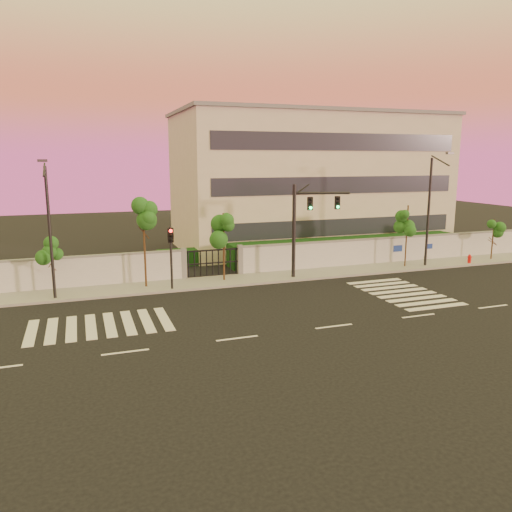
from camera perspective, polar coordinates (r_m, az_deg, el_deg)
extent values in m
plane|color=black|center=(25.11, 8.88, -7.96)|extent=(120.00, 120.00, 0.00)
cube|color=gray|center=(34.30, 0.54, -2.53)|extent=(60.00, 3.00, 0.15)
cube|color=#B1B3B8|center=(42.45, 18.51, 0.79)|extent=(31.00, 0.30, 2.00)
cube|color=slate|center=(42.29, 18.60, 2.21)|extent=(31.00, 0.36, 0.12)
cube|color=slate|center=(34.17, -8.23, -0.94)|extent=(0.35, 0.35, 2.20)
cube|color=slate|center=(35.15, -1.83, -0.50)|extent=(0.35, 0.35, 2.20)
cube|color=black|center=(41.45, 10.37, 0.81)|extent=(20.00, 2.00, 1.80)
cube|color=black|center=(36.36, -26.29, -1.90)|extent=(12.00, 1.80, 1.40)
cube|color=black|center=(39.47, -6.82, -0.04)|extent=(6.00, 1.50, 1.20)
cube|color=beige|center=(47.51, 6.04, 8.40)|extent=(24.00, 12.00, 12.00)
cube|color=#262D38|center=(42.48, 9.45, 3.27)|extent=(22.00, 0.08, 1.40)
cube|color=#262D38|center=(42.16, 9.60, 7.99)|extent=(22.00, 0.08, 1.40)
cube|color=#262D38|center=(42.13, 9.75, 12.75)|extent=(22.00, 0.08, 1.40)
cube|color=slate|center=(47.63, 6.19, 15.75)|extent=(24.40, 12.40, 0.30)
cube|color=silver|center=(26.22, -24.31, -7.99)|extent=(0.50, 4.00, 0.02)
cube|color=silver|center=(26.15, -22.34, -7.88)|extent=(0.50, 4.00, 0.02)
cube|color=silver|center=(26.11, -20.35, -7.77)|extent=(0.50, 4.00, 0.02)
cube|color=silver|center=(26.10, -18.36, -7.64)|extent=(0.50, 4.00, 0.02)
cube|color=silver|center=(26.12, -16.37, -7.51)|extent=(0.50, 4.00, 0.02)
cube|color=silver|center=(26.17, -14.39, -7.37)|extent=(0.50, 4.00, 0.02)
cube|color=silver|center=(26.26, -12.42, -7.22)|extent=(0.50, 4.00, 0.02)
cube|color=silver|center=(26.37, -10.47, -7.06)|extent=(0.50, 4.00, 0.02)
cube|color=silver|center=(29.71, 19.97, -5.48)|extent=(4.00, 0.50, 0.02)
cube|color=silver|center=(30.38, 18.89, -5.06)|extent=(4.00, 0.50, 0.02)
cube|color=silver|center=(31.06, 17.87, -4.65)|extent=(4.00, 0.50, 0.02)
cube|color=silver|center=(31.75, 16.88, -4.25)|extent=(4.00, 0.50, 0.02)
cube|color=silver|center=(32.45, 15.94, -3.87)|extent=(4.00, 0.50, 0.02)
cube|color=silver|center=(33.16, 15.05, -3.51)|extent=(4.00, 0.50, 0.02)
cube|color=silver|center=(33.87, 14.19, -3.16)|extent=(4.00, 0.50, 0.02)
cube|color=silver|center=(34.60, 13.36, -2.83)|extent=(4.00, 0.50, 0.02)
cube|color=silver|center=(22.38, -14.70, -10.58)|extent=(2.00, 0.15, 0.01)
cube|color=silver|center=(23.25, -2.17, -9.38)|extent=(2.00, 0.15, 0.01)
cube|color=silver|center=(25.11, 8.88, -7.94)|extent=(2.00, 0.15, 0.01)
cube|color=silver|center=(27.75, 18.07, -6.52)|extent=(2.00, 0.15, 0.01)
cube|color=silver|center=(30.98, 25.45, -5.24)|extent=(2.00, 0.15, 0.01)
cylinder|color=#382314|center=(32.05, -22.19, -1.22)|extent=(0.12, 0.12, 3.54)
sphere|color=#174D16|center=(31.86, -22.33, 0.65)|extent=(1.06, 1.06, 1.06)
sphere|color=#174D16|center=(32.12, -21.65, -0.18)|extent=(0.81, 0.81, 0.81)
sphere|color=#174D16|center=(31.79, -22.81, -0.05)|extent=(0.77, 0.77, 0.77)
cylinder|color=#382314|center=(32.04, -12.63, 1.23)|extent=(0.13, 0.13, 5.63)
sphere|color=#174D16|center=(31.80, -12.76, 4.23)|extent=(1.19, 1.19, 1.19)
sphere|color=#174D16|center=(32.17, -12.07, 2.82)|extent=(0.91, 0.91, 0.91)
sphere|color=#174D16|center=(31.67, -13.26, 3.16)|extent=(0.87, 0.87, 0.87)
cylinder|color=#382314|center=(33.14, -3.70, 0.92)|extent=(0.12, 0.12, 4.63)
sphere|color=#174D16|center=(32.93, -3.73, 3.30)|extent=(1.12, 1.12, 1.12)
sphere|color=#174D16|center=(33.32, -3.22, 2.19)|extent=(0.86, 0.86, 0.86)
sphere|color=#174D16|center=(32.77, -4.16, 2.44)|extent=(0.82, 0.82, 0.82)
cylinder|color=#382314|center=(39.04, 16.81, 2.09)|extent=(0.11, 0.11, 4.75)
sphere|color=#174D16|center=(38.86, 16.93, 4.17)|extent=(0.98, 0.98, 0.98)
sphere|color=#174D16|center=(39.27, 17.09, 3.18)|extent=(0.75, 0.75, 0.75)
sphere|color=#174D16|center=(38.65, 16.69, 3.44)|extent=(0.71, 0.71, 0.71)
cylinder|color=#382314|center=(44.59, 25.42, 1.65)|extent=(0.11, 0.11, 3.36)
sphere|color=#174D16|center=(44.45, 25.53, 2.93)|extent=(0.98, 0.98, 0.98)
sphere|color=#174D16|center=(44.86, 25.60, 2.34)|extent=(0.75, 0.75, 0.75)
sphere|color=#174D16|center=(44.21, 25.37, 2.46)|extent=(0.72, 0.72, 0.72)
cylinder|color=black|center=(33.92, 4.35, 2.71)|extent=(0.25, 0.25, 6.46)
cylinder|color=black|center=(34.50, 7.44, 7.14)|extent=(3.87, 1.15, 0.17)
cube|color=black|center=(34.13, 6.20, 5.98)|extent=(0.36, 0.19, 0.94)
sphere|color=#0CF259|center=(34.06, 6.27, 5.48)|extent=(0.21, 0.21, 0.21)
cube|color=black|center=(35.09, 9.28, 6.04)|extent=(0.36, 0.19, 0.94)
sphere|color=#0CF259|center=(35.02, 9.35, 5.55)|extent=(0.21, 0.21, 0.21)
cylinder|color=black|center=(31.28, -9.67, -0.34)|extent=(0.14, 0.14, 4.07)
cube|color=black|center=(30.97, -9.74, 2.35)|extent=(0.32, 0.16, 0.81)
sphere|color=red|center=(30.83, -9.72, 2.79)|extent=(0.18, 0.18, 0.18)
cylinder|color=black|center=(30.75, -22.46, 2.25)|extent=(0.17, 0.17, 7.74)
cylinder|color=black|center=(29.59, -23.06, 9.06)|extent=(0.10, 1.85, 0.75)
cube|color=#3F3F44|center=(28.71, -23.23, 9.99)|extent=(0.48, 0.24, 0.15)
cylinder|color=black|center=(39.67, 19.10, 4.61)|extent=(0.18, 0.18, 8.21)
cylinder|color=black|center=(38.76, 20.32, 10.19)|extent=(0.10, 1.96, 0.80)
cube|color=#3F3F44|center=(38.05, 21.28, 10.89)|extent=(0.51, 0.26, 0.15)
cylinder|color=red|center=(42.29, 23.19, -0.56)|extent=(0.24, 0.24, 0.55)
cylinder|color=red|center=(42.23, 23.22, -0.12)|extent=(0.31, 0.31, 0.11)
sphere|color=red|center=(42.21, 23.23, 0.04)|extent=(0.20, 0.20, 0.20)
cylinder|color=red|center=(42.27, 23.20, -0.42)|extent=(0.32, 0.13, 0.11)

